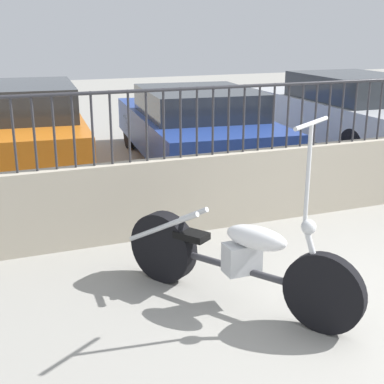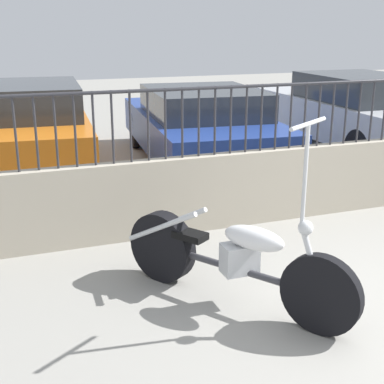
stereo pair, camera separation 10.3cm
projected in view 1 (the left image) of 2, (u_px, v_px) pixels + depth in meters
name	position (u px, v px, depth m)	size (l,w,h in m)	color
low_wall	(291.00, 182.00, 6.22)	(9.50, 0.18, 0.83)	#B2A893
fence_railing	(296.00, 104.00, 5.95)	(9.50, 0.04, 0.73)	#2D2D33
motorcycle_dark_grey	(225.00, 256.00, 4.30)	(1.27, 1.82, 1.55)	black
car_orange	(19.00, 128.00, 7.95)	(2.14, 4.29, 1.36)	black
car_blue	(195.00, 124.00, 8.60)	(2.27, 4.44, 1.21)	black
car_silver	(347.00, 111.00, 9.66)	(1.87, 4.58, 1.34)	black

